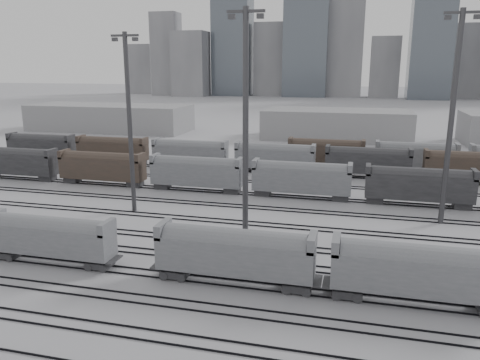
% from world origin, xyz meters
% --- Properties ---
extents(ground, '(900.00, 900.00, 0.00)m').
position_xyz_m(ground, '(0.00, 0.00, 0.00)').
color(ground, silver).
rests_on(ground, ground).
extents(tracks, '(220.00, 71.50, 0.16)m').
position_xyz_m(tracks, '(0.00, 17.50, 0.08)').
color(tracks, black).
rests_on(tracks, ground).
extents(hopper_car_a, '(13.62, 2.71, 4.87)m').
position_xyz_m(hopper_car_a, '(-13.78, 1.00, 3.01)').
color(hopper_car_a, '#232426').
rests_on(hopper_car_a, ground).
extents(hopper_car_b, '(14.76, 2.93, 5.28)m').
position_xyz_m(hopper_car_b, '(5.66, 1.00, 3.26)').
color(hopper_car_b, '#232426').
rests_on(hopper_car_b, ground).
extents(hopper_car_c, '(14.78, 2.94, 5.28)m').
position_xyz_m(hopper_car_c, '(21.79, 1.00, 3.27)').
color(hopper_car_c, '#232426').
rests_on(hopper_car_c, ground).
extents(light_mast_b, '(3.86, 0.62, 24.12)m').
position_xyz_m(light_mast_b, '(-13.88, 19.50, 12.79)').
color(light_mast_b, '#3B3B3E').
rests_on(light_mast_b, ground).
extents(light_mast_c, '(4.15, 0.66, 25.93)m').
position_xyz_m(light_mast_c, '(3.82, 12.76, 13.76)').
color(light_mast_c, '#3B3B3E').
rests_on(light_mast_c, ground).
extents(light_mast_d, '(4.23, 0.68, 26.42)m').
position_xyz_m(light_mast_d, '(27.06, 24.42, 14.02)').
color(light_mast_d, '#3B3B3E').
rests_on(light_mast_d, ground).
extents(bg_string_near, '(151.00, 3.00, 5.60)m').
position_xyz_m(bg_string_near, '(8.00, 32.00, 2.80)').
color(bg_string_near, gray).
rests_on(bg_string_near, ground).
extents(bg_string_mid, '(151.00, 3.00, 5.60)m').
position_xyz_m(bg_string_mid, '(18.00, 48.00, 2.80)').
color(bg_string_mid, '#232426').
rests_on(bg_string_mid, ground).
extents(bg_string_far, '(66.00, 3.00, 5.60)m').
position_xyz_m(bg_string_far, '(35.50, 56.00, 2.80)').
color(bg_string_far, '#45352C').
rests_on(bg_string_far, ground).
extents(warehouse_left, '(50.00, 18.00, 8.00)m').
position_xyz_m(warehouse_left, '(-60.00, 95.00, 4.00)').
color(warehouse_left, gray).
rests_on(warehouse_left, ground).
extents(warehouse_mid, '(40.00, 18.00, 8.00)m').
position_xyz_m(warehouse_mid, '(10.00, 95.00, 4.00)').
color(warehouse_mid, gray).
rests_on(warehouse_mid, ground).
extents(skyline, '(316.00, 22.40, 95.00)m').
position_xyz_m(skyline, '(10.84, 280.00, 34.73)').
color(skyline, '#959597').
rests_on(skyline, ground).
extents(crane_left, '(42.00, 1.80, 100.00)m').
position_xyz_m(crane_left, '(-28.74, 305.00, 57.39)').
color(crane_left, '#3B3B3E').
rests_on(crane_left, ground).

